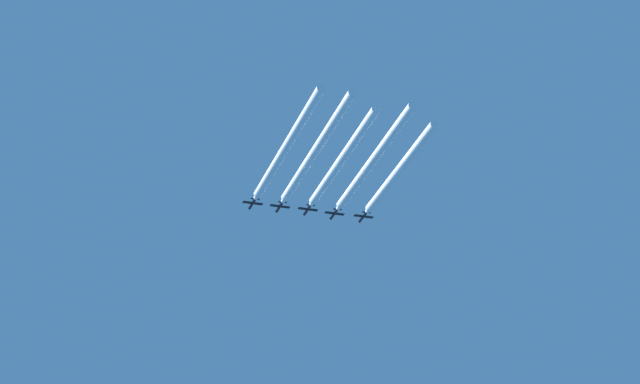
{
  "coord_description": "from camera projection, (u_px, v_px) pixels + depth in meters",
  "views": [
    {
      "loc": [
        -135.34,
        -463.93,
        2.27
      ],
      "look_at": [
        0.17,
        -16.16,
        232.52
      ],
      "focal_mm": 80.47,
      "sensor_mm": 36.0,
      "label": 1
    }
  ],
  "objects": [
    {
      "name": "smoke_trail_center",
      "position": [
        342.0,
        160.0,
        498.82
      ],
      "size": [
        3.12,
        74.73,
        3.12
      ],
      "color": "white"
    },
    {
      "name": "jet_center",
      "position": [
        307.0,
        210.0,
        535.26
      ],
      "size": [
        7.58,
        11.03,
        2.65
      ],
      "color": "black"
    },
    {
      "name": "smoke_trail_inner_right",
      "position": [
        373.0,
        161.0,
        498.55
      ],
      "size": [
        3.12,
        80.81,
        3.12
      ],
      "color": "white"
    },
    {
      "name": "smoke_trail_inner_left",
      "position": [
        315.0,
        151.0,
        493.16
      ],
      "size": [
        3.12,
        83.44,
        3.12
      ],
      "color": "white"
    },
    {
      "name": "jet_far_left",
      "position": [
        252.0,
        204.0,
        530.11
      ],
      "size": [
        7.58,
        11.03,
        2.65
      ],
      "color": "black"
    },
    {
      "name": "jet_inner_right",
      "position": [
        334.0,
        214.0,
        537.6
      ],
      "size": [
        7.58,
        11.03,
        2.65
      ],
      "color": "black"
    },
    {
      "name": "jet_far_right",
      "position": [
        363.0,
        217.0,
        540.73
      ],
      "size": [
        7.58,
        11.03,
        2.65
      ],
      "color": "black"
    },
    {
      "name": "jet_inner_left",
      "position": [
        279.0,
        207.0,
        533.33
      ],
      "size": [
        7.58,
        11.03,
        2.65
      ],
      "color": "black"
    },
    {
      "name": "smoke_trail_far_right",
      "position": [
        399.0,
        171.0,
        506.05
      ],
      "size": [
        3.12,
        70.64,
        3.12
      ],
      "color": "white"
    },
    {
      "name": "smoke_trail_far_left",
      "position": [
        286.0,
        147.0,
        490.03
      ],
      "size": [
        3.12,
        83.23,
        3.12
      ],
      "color": "white"
    }
  ]
}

